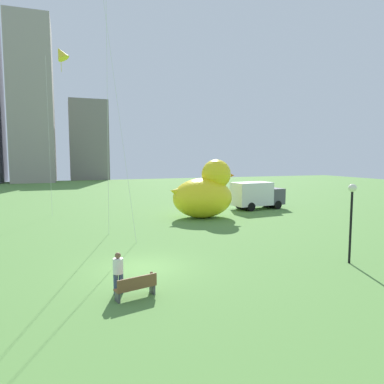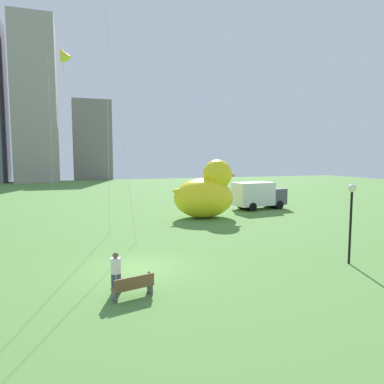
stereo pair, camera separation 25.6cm
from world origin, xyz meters
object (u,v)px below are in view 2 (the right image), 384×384
object	(u,v)px
giant_inflatable_duck	(206,193)
kite_yellow	(63,54)
box_truck	(258,196)
person_child	(149,280)
park_bench	(134,286)
lamppost	(351,206)
person_adult	(116,271)

from	to	relation	value
giant_inflatable_duck	kite_yellow	size ratio (longest dim) A/B	0.40
box_truck	person_child	bearing A→B (deg)	-129.81
box_truck	kite_yellow	world-z (taller)	kite_yellow
giant_inflatable_duck	park_bench	bearing A→B (deg)	-119.87
giant_inflatable_duck	person_child	bearing A→B (deg)	-118.64
lamppost	person_child	bearing A→B (deg)	-177.99
park_bench	kite_yellow	bearing A→B (deg)	96.27
lamppost	kite_yellow	size ratio (longest dim) A/B	0.26
person_adult	giant_inflatable_duck	xyz separation A→B (m)	(9.95, 15.57, 1.31)
person_adult	lamppost	distance (m)	12.07
giant_inflatable_duck	kite_yellow	distance (m)	18.88
park_bench	lamppost	bearing A→B (deg)	4.28
park_bench	person_child	xyz separation A→B (m)	(0.72, 0.47, -0.01)
park_bench	box_truck	bearing A→B (deg)	49.63
park_bench	box_truck	world-z (taller)	box_truck
giant_inflatable_duck	lamppost	xyz separation A→B (m)	(1.93, -15.46, 0.79)
lamppost	kite_yellow	distance (m)	28.96
person_adult	lamppost	xyz separation A→B (m)	(11.88, 0.12, 2.10)
giant_inflatable_duck	lamppost	size ratio (longest dim) A/B	1.54
person_child	box_truck	world-z (taller)	box_truck
park_bench	box_truck	xyz separation A→B (m)	(16.44, 19.34, 0.96)
person_adult	box_truck	xyz separation A→B (m)	(17.03, 18.61, 0.50)
lamppost	park_bench	bearing A→B (deg)	-175.72
park_bench	kite_yellow	xyz separation A→B (m)	(-2.55, 23.20, 14.69)
box_truck	park_bench	bearing A→B (deg)	-130.37
park_bench	person_adult	distance (m)	1.04
person_child	giant_inflatable_duck	size ratio (longest dim) A/B	0.13
person_adult	giant_inflatable_duck	size ratio (longest dim) A/B	0.27
park_bench	giant_inflatable_duck	distance (m)	18.88
park_bench	kite_yellow	world-z (taller)	kite_yellow
person_child	box_truck	size ratio (longest dim) A/B	0.15
lamppost	box_truck	size ratio (longest dim) A/B	0.71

